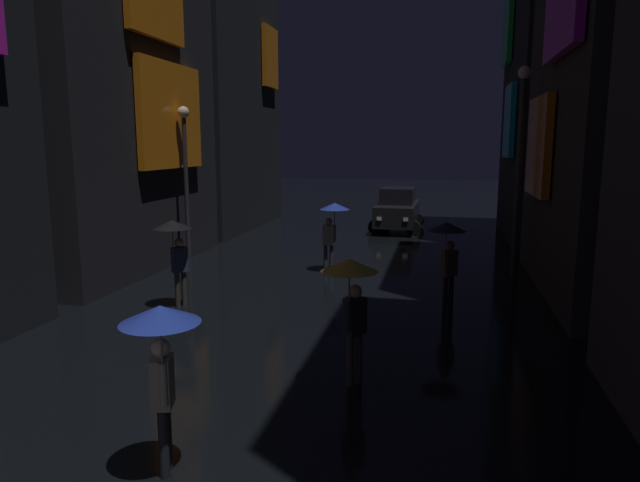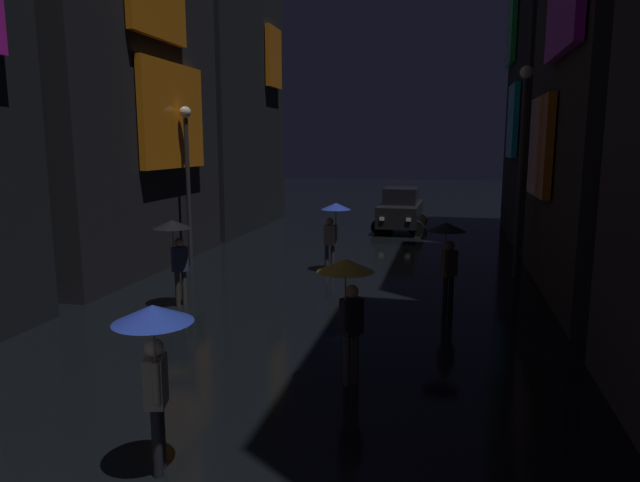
{
  "view_description": "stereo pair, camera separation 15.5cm",
  "coord_description": "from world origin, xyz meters",
  "px_view_note": "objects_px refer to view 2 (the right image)",
  "views": [
    {
      "loc": [
        2.86,
        -2.8,
        3.88
      ],
      "look_at": [
        0.0,
        10.59,
        1.53
      ],
      "focal_mm": 32.0,
      "sensor_mm": 36.0,
      "label": 1
    },
    {
      "loc": [
        3.01,
        -2.77,
        3.88
      ],
      "look_at": [
        0.0,
        10.59,
        1.53
      ],
      "focal_mm": 32.0,
      "sensor_mm": 36.0,
      "label": 2
    }
  ],
  "objects_px": {
    "pedestrian_foreground_left_black": "(175,239)",
    "streetlamp_right_far": "(522,149)",
    "pedestrian_near_crossing_yellow": "(348,286)",
    "pedestrian_midstreet_left_black": "(447,242)",
    "car_distant": "(401,210)",
    "pedestrian_foreground_right_blue": "(334,218)",
    "pedestrian_midstreet_centre_blue": "(154,342)",
    "streetlamp_left_far": "(187,166)"
  },
  "relations": [
    {
      "from": "car_distant",
      "to": "streetlamp_right_far",
      "type": "distance_m",
      "value": 9.77
    },
    {
      "from": "pedestrian_midstreet_left_black",
      "to": "streetlamp_right_far",
      "type": "relative_size",
      "value": 0.35
    },
    {
      "from": "pedestrian_midstreet_centre_blue",
      "to": "car_distant",
      "type": "height_order",
      "value": "pedestrian_midstreet_centre_blue"
    },
    {
      "from": "pedestrian_foreground_left_black",
      "to": "streetlamp_right_far",
      "type": "xyz_separation_m",
      "value": [
        8.23,
        5.02,
        2.04
      ]
    },
    {
      "from": "pedestrian_midstreet_left_black",
      "to": "pedestrian_near_crossing_yellow",
      "type": "bearing_deg",
      "value": -108.25
    },
    {
      "from": "pedestrian_midstreet_left_black",
      "to": "streetlamp_left_far",
      "type": "xyz_separation_m",
      "value": [
        -8.03,
        3.52,
        1.5
      ]
    },
    {
      "from": "pedestrian_foreground_right_blue",
      "to": "pedestrian_near_crossing_yellow",
      "type": "xyz_separation_m",
      "value": [
        1.85,
        -8.13,
        0.0
      ]
    },
    {
      "from": "pedestrian_midstreet_left_black",
      "to": "pedestrian_foreground_right_blue",
      "type": "height_order",
      "value": "same"
    },
    {
      "from": "pedestrian_foreground_left_black",
      "to": "streetlamp_left_far",
      "type": "bearing_deg",
      "value": 111.56
    },
    {
      "from": "pedestrian_foreground_right_blue",
      "to": "pedestrian_midstreet_centre_blue",
      "type": "height_order",
      "value": "same"
    },
    {
      "from": "streetlamp_right_far",
      "to": "pedestrian_foreground_left_black",
      "type": "bearing_deg",
      "value": -148.62
    },
    {
      "from": "pedestrian_midstreet_centre_blue",
      "to": "pedestrian_near_crossing_yellow",
      "type": "height_order",
      "value": "same"
    },
    {
      "from": "pedestrian_foreground_right_blue",
      "to": "pedestrian_midstreet_left_black",
      "type": "bearing_deg",
      "value": -46.86
    },
    {
      "from": "pedestrian_foreground_right_blue",
      "to": "pedestrian_midstreet_centre_blue",
      "type": "xyz_separation_m",
      "value": [
        0.15,
        -11.11,
        0.0
      ]
    },
    {
      "from": "pedestrian_midstreet_left_black",
      "to": "car_distant",
      "type": "xyz_separation_m",
      "value": [
        -2.08,
        12.5,
        -0.74
      ]
    },
    {
      "from": "pedestrian_midstreet_centre_blue",
      "to": "streetlamp_right_far",
      "type": "height_order",
      "value": "streetlamp_right_far"
    },
    {
      "from": "pedestrian_foreground_left_black",
      "to": "car_distant",
      "type": "relative_size",
      "value": 0.51
    },
    {
      "from": "pedestrian_midstreet_left_black",
      "to": "pedestrian_midstreet_centre_blue",
      "type": "bearing_deg",
      "value": -112.98
    },
    {
      "from": "pedestrian_near_crossing_yellow",
      "to": "streetlamp_left_far",
      "type": "height_order",
      "value": "streetlamp_left_far"
    },
    {
      "from": "car_distant",
      "to": "streetlamp_right_far",
      "type": "xyz_separation_m",
      "value": [
        4.05,
        -8.45,
        2.78
      ]
    },
    {
      "from": "streetlamp_left_far",
      "to": "pedestrian_midstreet_centre_blue",
      "type": "bearing_deg",
      "value": -66.37
    },
    {
      "from": "pedestrian_midstreet_left_black",
      "to": "pedestrian_foreground_left_black",
      "type": "relative_size",
      "value": 1.0
    },
    {
      "from": "pedestrian_foreground_left_black",
      "to": "pedestrian_midstreet_left_black",
      "type": "bearing_deg",
      "value": 8.75
    },
    {
      "from": "pedestrian_near_crossing_yellow",
      "to": "pedestrian_foreground_left_black",
      "type": "relative_size",
      "value": 1.0
    },
    {
      "from": "streetlamp_left_far",
      "to": "pedestrian_near_crossing_yellow",
      "type": "bearing_deg",
      "value": -51.03
    },
    {
      "from": "pedestrian_near_crossing_yellow",
      "to": "pedestrian_midstreet_left_black",
      "type": "bearing_deg",
      "value": 71.75
    },
    {
      "from": "streetlamp_right_far",
      "to": "pedestrian_near_crossing_yellow",
      "type": "bearing_deg",
      "value": -111.96
    },
    {
      "from": "pedestrian_midstreet_left_black",
      "to": "streetlamp_right_far",
      "type": "distance_m",
      "value": 4.95
    },
    {
      "from": "pedestrian_foreground_right_blue",
      "to": "pedestrian_foreground_left_black",
      "type": "xyz_separation_m",
      "value": [
        -2.91,
        -4.54,
        0.0
      ]
    },
    {
      "from": "pedestrian_near_crossing_yellow",
      "to": "car_distant",
      "type": "distance_m",
      "value": 17.08
    },
    {
      "from": "pedestrian_near_crossing_yellow",
      "to": "streetlamp_left_far",
      "type": "relative_size",
      "value": 0.42
    },
    {
      "from": "pedestrian_midstreet_left_black",
      "to": "streetlamp_left_far",
      "type": "height_order",
      "value": "streetlamp_left_far"
    },
    {
      "from": "car_distant",
      "to": "streetlamp_left_far",
      "type": "relative_size",
      "value": 0.84
    },
    {
      "from": "streetlamp_right_far",
      "to": "car_distant",
      "type": "bearing_deg",
      "value": 115.59
    },
    {
      "from": "pedestrian_near_crossing_yellow",
      "to": "streetlamp_right_far",
      "type": "bearing_deg",
      "value": 68.04
    },
    {
      "from": "car_distant",
      "to": "streetlamp_right_far",
      "type": "relative_size",
      "value": 0.7
    },
    {
      "from": "pedestrian_foreground_right_blue",
      "to": "pedestrian_foreground_left_black",
      "type": "relative_size",
      "value": 1.0
    },
    {
      "from": "streetlamp_right_far",
      "to": "pedestrian_foreground_right_blue",
      "type": "bearing_deg",
      "value": -174.82
    },
    {
      "from": "pedestrian_midstreet_centre_blue",
      "to": "streetlamp_left_far",
      "type": "bearing_deg",
      "value": 113.63
    },
    {
      "from": "streetlamp_right_far",
      "to": "pedestrian_midstreet_centre_blue",
      "type": "bearing_deg",
      "value": -114.02
    },
    {
      "from": "pedestrian_foreground_left_black",
      "to": "streetlamp_right_far",
      "type": "height_order",
      "value": "streetlamp_right_far"
    },
    {
      "from": "car_distant",
      "to": "streetlamp_left_far",
      "type": "distance_m",
      "value": 11.01
    }
  ]
}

